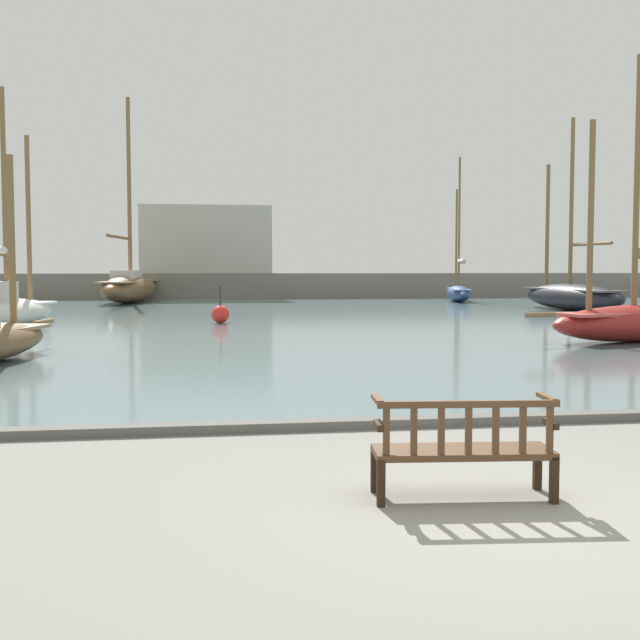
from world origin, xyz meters
The scene contains 11 objects.
ground_plane centered at (0.00, 0.00, 0.00)m, with size 160.00×160.00×0.00m, color gray.
harbor_water centered at (0.00, 44.00, 0.04)m, with size 100.00×80.00×0.08m, color slate.
quay_edge_kerb centered at (0.00, 3.85, 0.06)m, with size 40.00×0.30×0.12m, color #5B5954.
park_bench centered at (-0.24, 0.59, 0.47)m, with size 1.64×0.67×0.92m.
sailboat_nearest_starboard centered at (-8.92, 21.37, 0.80)m, with size 3.09×6.32×7.88m.
sailboat_far_port centered at (14.71, 29.13, 0.82)m, with size 2.50×8.14×8.95m.
sailboat_nearest_port centered at (9.13, 13.86, 0.72)m, with size 6.40×2.82×7.62m.
sailboat_outer_starboard centered at (12.66, 39.53, 0.71)m, with size 2.57×6.01×8.49m.
sailboat_mid_port centered at (-6.52, 40.86, 1.00)m, with size 3.61×10.22×11.67m.
channel_buoy centered at (-1.82, 22.66, 0.41)m, with size 0.64×0.64×1.34m.
far_breakwater centered at (-0.74, 46.06, 1.60)m, with size 56.33×2.40×6.04m.
Camera 1 is at (-2.56, -6.21, 2.07)m, focal length 45.00 mm.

